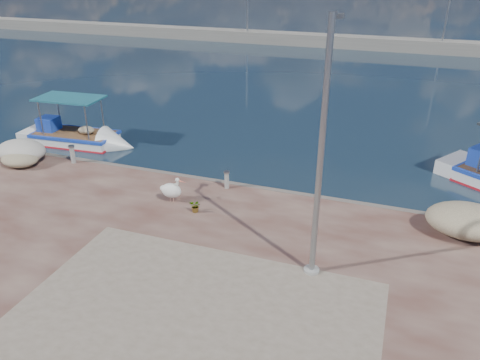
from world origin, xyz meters
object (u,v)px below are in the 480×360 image
pelican (172,190)px  boat_left (75,139)px  lamp_post (320,165)px  bollard_near (227,179)px

pelican → boat_left: bearing=149.8°
boat_left → lamp_post: bearing=-32.1°
pelican → bollard_near: (1.48, 1.70, -0.09)m
boat_left → bollard_near: bearing=-22.3°
pelican → bollard_near: bearing=50.0°
pelican → bollard_near: pelican is taller
boat_left → lamp_post: (13.66, -7.26, 3.58)m
boat_left → lamp_post: size_ratio=0.84×
bollard_near → boat_left: bearing=161.7°
pelican → lamp_post: 6.77m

